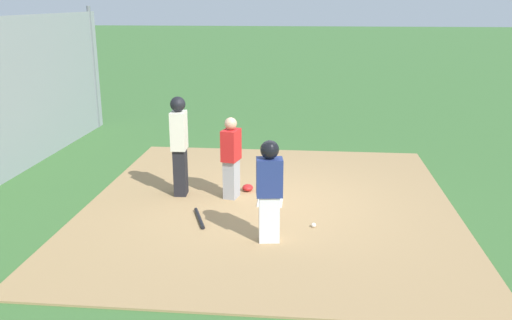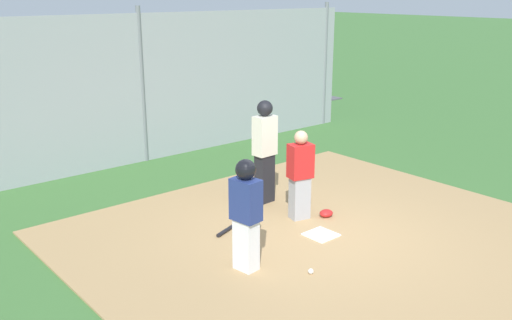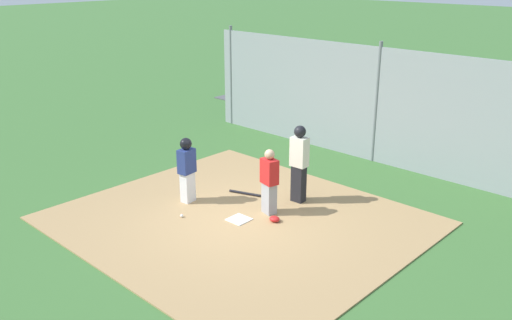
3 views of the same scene
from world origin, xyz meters
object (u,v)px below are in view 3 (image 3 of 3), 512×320
at_px(catcher_mask, 275,219).
at_px(baseball, 182,216).
at_px(runner, 187,166).
at_px(home_plate, 239,219).
at_px(umpire, 299,162).
at_px(baseball_bat, 245,193).
at_px(parked_car_red, 442,103).
at_px(catcher, 269,181).

height_order(catcher_mask, baseball, catcher_mask).
bearing_deg(runner, home_plate, -3.84).
relative_size(home_plate, umpire, 0.24).
distance_m(baseball_bat, parked_car_red, 9.67).
relative_size(catcher, catcher_mask, 6.20).
xyz_separation_m(runner, parked_car_red, (-1.01, -10.85, -0.29)).
distance_m(umpire, parked_car_red, 9.12).
height_order(catcher, parked_car_red, catcher).
xyz_separation_m(umpire, baseball_bat, (1.18, 0.58, -0.94)).
distance_m(home_plate, catcher_mask, 0.77).
bearing_deg(catcher_mask, catcher, -33.24).
distance_m(catcher_mask, parked_car_red, 10.36).
height_order(baseball_bat, parked_car_red, parked_car_red).
bearing_deg(catcher_mask, parked_car_red, -83.49).
xyz_separation_m(runner, baseball, (-0.57, 0.67, -0.83)).
bearing_deg(catcher, catcher_mask, 70.48).
bearing_deg(baseball, baseball_bat, -93.60).
distance_m(runner, baseball, 1.21).
xyz_separation_m(umpire, runner, (1.86, 1.77, -0.10)).
xyz_separation_m(home_plate, baseball_bat, (0.89, -1.09, 0.02)).
distance_m(catcher_mask, baseball, 2.04).
xyz_separation_m(home_plate, catcher_mask, (-0.61, -0.47, 0.05)).
bearing_deg(baseball, umpire, -117.93).
bearing_deg(baseball, home_plate, -142.44).
bearing_deg(umpire, catcher, -6.40).
distance_m(catcher, runner, 1.98).
xyz_separation_m(catcher, runner, (1.80, 0.82, 0.11)).
bearing_deg(parked_car_red, baseball, -94.48).
xyz_separation_m(catcher, parked_car_red, (0.79, -10.03, -0.18)).
xyz_separation_m(home_plate, umpire, (-0.29, -1.67, 0.96)).
bearing_deg(catcher_mask, baseball, 37.49).
bearing_deg(catcher_mask, home_plate, 37.36).
relative_size(umpire, runner, 1.18).
bearing_deg(parked_car_red, catcher_mask, -85.77).
bearing_deg(catcher, umpire, -169.91).
distance_m(catcher, umpire, 0.98).
relative_size(home_plate, catcher_mask, 1.83).
xyz_separation_m(baseball_bat, baseball, (0.12, 1.87, 0.01)).
bearing_deg(runner, parked_car_red, 77.02).
relative_size(catcher, baseball, 20.11).
xyz_separation_m(baseball_bat, catcher_mask, (-1.50, 0.63, 0.03)).
distance_m(catcher, catcher_mask, 0.84).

